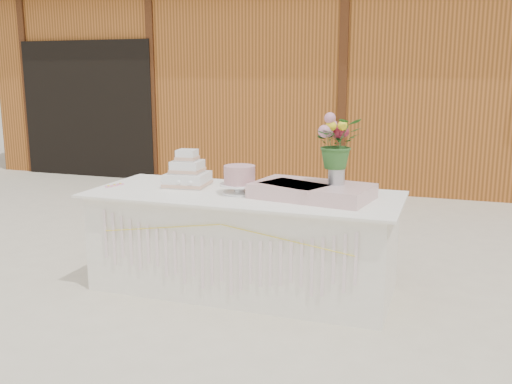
# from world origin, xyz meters

# --- Properties ---
(ground) EXTENTS (80.00, 80.00, 0.00)m
(ground) POSITION_xyz_m (0.00, 0.00, 0.00)
(ground) COLOR beige
(ground) RESTS_ON ground
(barn) EXTENTS (12.60, 4.60, 3.30)m
(barn) POSITION_xyz_m (-0.01, 5.99, 1.68)
(barn) COLOR #AE5E24
(barn) RESTS_ON ground
(cake_table) EXTENTS (2.40, 1.00, 0.77)m
(cake_table) POSITION_xyz_m (0.00, -0.00, 0.39)
(cake_table) COLOR white
(cake_table) RESTS_ON ground
(wedding_cake) EXTENTS (0.36, 0.36, 0.30)m
(wedding_cake) POSITION_xyz_m (-0.53, 0.12, 0.87)
(wedding_cake) COLOR white
(wedding_cake) RESTS_ON cake_table
(pink_cake_stand) EXTENTS (0.30, 0.30, 0.22)m
(pink_cake_stand) POSITION_xyz_m (-0.02, -0.03, 0.89)
(pink_cake_stand) COLOR white
(pink_cake_stand) RESTS_ON cake_table
(satin_runner) EXTENTS (0.92, 0.63, 0.11)m
(satin_runner) POSITION_xyz_m (0.54, -0.00, 0.82)
(satin_runner) COLOR beige
(satin_runner) RESTS_ON cake_table
(flower_vase) EXTENTS (0.12, 0.12, 0.17)m
(flower_vase) POSITION_xyz_m (0.71, 0.04, 0.96)
(flower_vase) COLOR silver
(flower_vase) RESTS_ON satin_runner
(bouquet) EXTENTS (0.43, 0.41, 0.37)m
(bouquet) POSITION_xyz_m (0.71, 0.04, 1.23)
(bouquet) COLOR #2F6127
(bouquet) RESTS_ON flower_vase
(loose_flowers) EXTENTS (0.18, 0.32, 0.02)m
(loose_flowers) POSITION_xyz_m (-1.06, 0.01, 0.78)
(loose_flowers) COLOR pink
(loose_flowers) RESTS_ON cake_table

